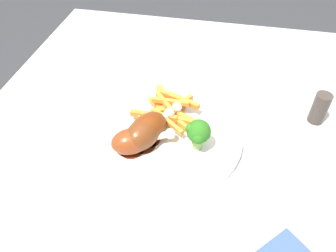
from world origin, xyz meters
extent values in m
cube|color=#B7B7BC|center=(0.00, 0.00, 0.69)|extent=(0.93, 0.79, 0.03)
cylinder|color=gray|center=(-0.41, -0.33, 0.34)|extent=(0.06, 0.06, 0.68)
cylinder|color=gray|center=(-0.41, 0.33, 0.34)|extent=(0.06, 0.06, 0.68)
cylinder|color=white|center=(0.01, -0.01, 0.71)|extent=(0.27, 0.27, 0.01)
cylinder|color=#88B45F|center=(0.03, 0.04, 0.73)|extent=(0.02, 0.02, 0.02)
sphere|color=#2A6D1C|center=(0.03, 0.04, 0.76)|extent=(0.04, 0.04, 0.04)
sphere|color=#2A6D1C|center=(0.01, 0.04, 0.76)|extent=(0.02, 0.02, 0.02)
sphere|color=#2A6D1C|center=(0.04, 0.04, 0.76)|extent=(0.02, 0.02, 0.02)
sphere|color=#2A6D1C|center=(0.03, 0.03, 0.77)|extent=(0.01, 0.01, 0.01)
sphere|color=#2A6D1C|center=(0.02, 0.03, 0.75)|extent=(0.02, 0.02, 0.02)
cube|color=orange|center=(-0.05, -0.02, 0.72)|extent=(0.09, 0.07, 0.01)
cube|color=orange|center=(-0.05, -0.02, 0.75)|extent=(0.01, 0.07, 0.01)
cube|color=orange|center=(-0.08, -0.03, 0.73)|extent=(0.10, 0.06, 0.01)
cube|color=orange|center=(-0.05, -0.02, 0.72)|extent=(0.06, 0.04, 0.01)
cube|color=orange|center=(-0.07, 0.00, 0.74)|extent=(0.04, 0.07, 0.01)
cube|color=orange|center=(-0.06, -0.01, 0.73)|extent=(0.09, 0.06, 0.01)
cube|color=orange|center=(-0.04, -0.02, 0.72)|extent=(0.02, 0.06, 0.01)
cube|color=orange|center=(-0.02, -0.05, 0.74)|extent=(0.01, 0.09, 0.01)
cube|color=orange|center=(-0.05, -0.04, 0.72)|extent=(0.09, 0.05, 0.01)
cube|color=orange|center=(-0.03, -0.04, 0.73)|extent=(0.10, 0.04, 0.01)
cube|color=orange|center=(-0.07, -0.02, 0.74)|extent=(0.03, 0.07, 0.01)
cube|color=orange|center=(-0.03, 0.01, 0.73)|extent=(0.05, 0.09, 0.01)
cube|color=orange|center=(-0.05, -0.03, 0.75)|extent=(0.05, 0.05, 0.01)
cube|color=orange|center=(-0.04, -0.02, 0.73)|extent=(0.07, 0.09, 0.01)
cube|color=orange|center=(-0.02, 0.00, 0.73)|extent=(0.02, 0.10, 0.01)
cube|color=orange|center=(-0.01, -0.02, 0.74)|extent=(0.06, 0.07, 0.01)
cube|color=orange|center=(-0.03, -0.04, 0.73)|extent=(0.05, 0.06, 0.01)
cylinder|color=#521C09|center=(0.03, -0.05, 0.72)|extent=(0.05, 0.05, 0.00)
ellipsoid|color=maroon|center=(0.03, -0.05, 0.75)|extent=(0.10, 0.08, 0.05)
cylinder|color=beige|center=(-0.03, -0.02, 0.74)|extent=(0.04, 0.03, 0.01)
sphere|color=silver|center=(-0.04, -0.01, 0.74)|extent=(0.02, 0.02, 0.02)
cylinder|color=#5D210E|center=(0.06, -0.07, 0.72)|extent=(0.04, 0.04, 0.00)
ellipsoid|color=brown|center=(0.06, -0.07, 0.74)|extent=(0.07, 0.08, 0.04)
cylinder|color=beige|center=(0.03, -0.02, 0.74)|extent=(0.03, 0.04, 0.01)
sphere|color=silver|center=(0.02, -0.01, 0.74)|extent=(0.02, 0.02, 0.02)
cylinder|color=#4B1E0D|center=(0.04, -0.05, 0.72)|extent=(0.05, 0.05, 0.00)
ellipsoid|color=brown|center=(0.04, -0.05, 0.74)|extent=(0.09, 0.08, 0.05)
cylinder|color=beige|center=(-0.01, -0.03, 0.74)|extent=(0.04, 0.03, 0.01)
sphere|color=silver|center=(-0.03, -0.02, 0.74)|extent=(0.02, 0.02, 0.02)
cube|color=silver|center=(-0.26, -0.08, 0.71)|extent=(0.19, 0.05, 0.00)
cylinder|color=#423833|center=(-0.10, 0.25, 0.74)|extent=(0.03, 0.03, 0.06)
camera|label=1|loc=(0.43, 0.07, 1.15)|focal=36.02mm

